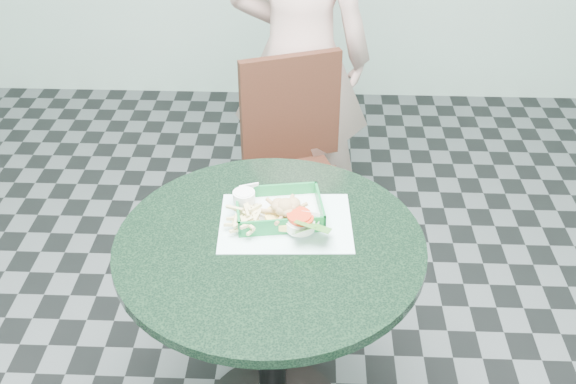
{
  "coord_description": "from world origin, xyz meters",
  "views": [
    {
      "loc": [
        0.11,
        -1.49,
        1.96
      ],
      "look_at": [
        0.05,
        0.1,
        0.87
      ],
      "focal_mm": 42.0,
      "sensor_mm": 36.0,
      "label": 1
    }
  ],
  "objects_px": {
    "food_basket": "(279,217)",
    "sauce_ramekin": "(246,199)",
    "diner_person": "(300,38)",
    "crab_sandwich": "(283,216)",
    "dining_chair": "(290,157)",
    "cafe_table": "(271,290)"
  },
  "relations": [
    {
      "from": "cafe_table",
      "to": "food_basket",
      "type": "relative_size",
      "value": 3.53
    },
    {
      "from": "diner_person",
      "to": "sauce_ramekin",
      "type": "xyz_separation_m",
      "value": [
        -0.13,
        -0.99,
        -0.11
      ]
    },
    {
      "from": "diner_person",
      "to": "food_basket",
      "type": "distance_m",
      "value": 1.04
    },
    {
      "from": "dining_chair",
      "to": "crab_sandwich",
      "type": "distance_m",
      "value": 0.8
    },
    {
      "from": "cafe_table",
      "to": "sauce_ramekin",
      "type": "bearing_deg",
      "value": 117.07
    },
    {
      "from": "cafe_table",
      "to": "dining_chair",
      "type": "relative_size",
      "value": 0.95
    },
    {
      "from": "diner_person",
      "to": "sauce_ramekin",
      "type": "bearing_deg",
      "value": 89.24
    },
    {
      "from": "dining_chair",
      "to": "sauce_ramekin",
      "type": "height_order",
      "value": "dining_chair"
    },
    {
      "from": "food_basket",
      "to": "crab_sandwich",
      "type": "relative_size",
      "value": 2.1
    },
    {
      "from": "dining_chair",
      "to": "food_basket",
      "type": "distance_m",
      "value": 0.76
    },
    {
      "from": "food_basket",
      "to": "sauce_ramekin",
      "type": "distance_m",
      "value": 0.11
    },
    {
      "from": "dining_chair",
      "to": "crab_sandwich",
      "type": "xyz_separation_m",
      "value": [
        0.01,
        -0.76,
        0.27
      ]
    },
    {
      "from": "diner_person",
      "to": "crab_sandwich",
      "type": "distance_m",
      "value": 1.08
    },
    {
      "from": "cafe_table",
      "to": "dining_chair",
      "type": "bearing_deg",
      "value": 88.33
    },
    {
      "from": "cafe_table",
      "to": "food_basket",
      "type": "distance_m",
      "value": 0.22
    },
    {
      "from": "sauce_ramekin",
      "to": "dining_chair",
      "type": "bearing_deg",
      "value": 81.33
    },
    {
      "from": "diner_person",
      "to": "sauce_ramekin",
      "type": "height_order",
      "value": "diner_person"
    },
    {
      "from": "cafe_table",
      "to": "food_basket",
      "type": "height_order",
      "value": "food_basket"
    },
    {
      "from": "crab_sandwich",
      "to": "sauce_ramekin",
      "type": "height_order",
      "value": "crab_sandwich"
    },
    {
      "from": "dining_chair",
      "to": "food_basket",
      "type": "height_order",
      "value": "dining_chair"
    },
    {
      "from": "dining_chair",
      "to": "diner_person",
      "type": "bearing_deg",
      "value": 64.33
    },
    {
      "from": "cafe_table",
      "to": "crab_sandwich",
      "type": "relative_size",
      "value": 7.4
    }
  ]
}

